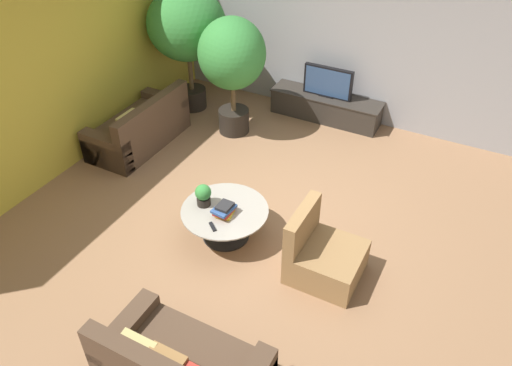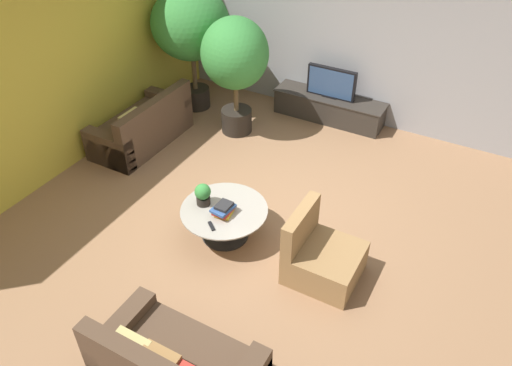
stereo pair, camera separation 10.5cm
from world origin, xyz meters
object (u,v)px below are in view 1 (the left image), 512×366
media_console (326,107)px  coffee_table (225,218)px  potted_plant_tabletop (203,195)px  armchair_wicker (322,256)px  potted_palm_tall (187,27)px  couch_by_wall (140,129)px  potted_palm_corner (232,59)px  television (328,82)px

media_console → coffee_table: media_console is taller
media_console → potted_plant_tabletop: bearing=-95.0°
armchair_wicker → potted_palm_tall: (-3.58, 2.68, 1.21)m
couch_by_wall → potted_palm_tall: size_ratio=0.80×
potted_palm_tall → potted_plant_tabletop: potted_palm_tall is taller
couch_by_wall → potted_palm_corner: (1.12, 1.06, 1.00)m
television → potted_palm_corner: size_ratio=0.44×
media_console → potted_palm_tall: (-2.28, -0.73, 1.25)m
couch_by_wall → potted_plant_tabletop: size_ratio=5.78×
armchair_wicker → potted_palm_corner: size_ratio=0.44×
potted_palm_corner → media_console: bearing=42.6°
coffee_table → potted_palm_tall: 3.69m
coffee_table → potted_plant_tabletop: 0.40m
media_console → potted_palm_tall: size_ratio=0.91×
armchair_wicker → potted_palm_corner: potted_palm_corner is taller
coffee_table → potted_palm_corner: size_ratio=0.56×
television → potted_palm_tall: size_ratio=0.40×
couch_by_wall → potted_palm_tall: bearing=178.3°
media_console → television: 0.47m
potted_plant_tabletop → couch_by_wall: bearing=148.1°
armchair_wicker → media_console: bearing=20.8°
armchair_wicker → potted_palm_tall: bearing=53.2°
couch_by_wall → potted_palm_tall: potted_palm_tall is taller
potted_palm_tall → potted_plant_tabletop: size_ratio=7.26×
media_console → coffee_table: (-0.01, -3.40, 0.08)m
armchair_wicker → potted_plant_tabletop: bearing=90.5°
potted_palm_tall → potted_palm_corner: 1.16m
potted_plant_tabletop → potted_palm_corner: bearing=111.4°
armchair_wicker → television: bearing=20.8°
potted_plant_tabletop → television: bearing=85.0°
coffee_table → media_console: bearing=89.8°
media_console → potted_plant_tabletop: potted_plant_tabletop is taller
armchair_wicker → potted_palm_corner: bearing=47.3°
media_console → couch_by_wall: size_ratio=1.14×
armchair_wicker → potted_plant_tabletop: (-1.60, -0.01, 0.32)m
armchair_wicker → potted_plant_tabletop: size_ratio=2.93×
media_console → armchair_wicker: armchair_wicker is taller
media_console → potted_palm_corner: 1.95m
television → potted_plant_tabletop: 3.44m
media_console → coffee_table: 3.40m
coffee_table → couch_by_wall: couch_by_wall is taller
armchair_wicker → potted_palm_tall: size_ratio=0.40×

